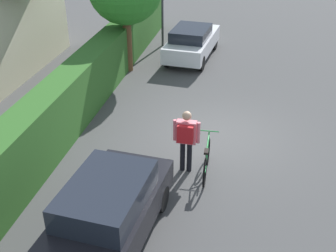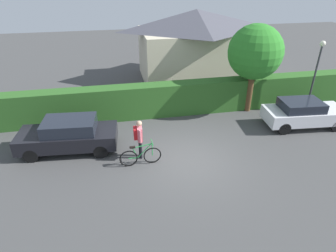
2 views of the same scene
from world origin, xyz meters
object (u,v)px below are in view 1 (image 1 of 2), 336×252
Objects in this scene: person_rider at (186,136)px; bicycle at (207,161)px; parked_car_far at (192,42)px; parked_car_near at (106,215)px.

bicycle is at bearing -92.14° from person_rider.
parked_car_far reaches higher than bicycle.
person_rider is at bearing -21.28° from parked_car_near.
bicycle is (-8.32, -1.68, -0.32)m from parked_car_far.
parked_car_near is 11.19m from parked_car_far.
person_rider is (2.90, -1.13, 0.28)m from parked_car_near.
parked_car_far is 2.37× the size of person_rider.
parked_car_near is at bearing 158.72° from person_rider.
parked_car_far is at bearing 7.81° from person_rider.
bicycle is (2.88, -1.67, -0.36)m from parked_car_near.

